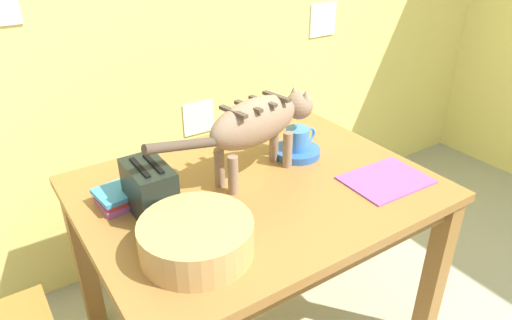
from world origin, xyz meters
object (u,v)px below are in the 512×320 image
coffee_mug (298,138)px  magazine (386,180)px  wicker_basket (196,237)px  toaster (150,190)px  dining_table (256,205)px  cat (259,122)px  book_stack (125,195)px  saucer_bowl (297,152)px

coffee_mug → magazine: bearing=-67.0°
wicker_basket → toaster: (-0.03, 0.26, 0.03)m
dining_table → cat: size_ratio=1.68×
dining_table → magazine: bearing=-30.0°
coffee_mug → toaster: toaster is taller
magazine → book_stack: (-0.83, 0.39, 0.02)m
cat → wicker_basket: size_ratio=2.22×
saucer_bowl → toaster: (-0.64, -0.06, 0.07)m
saucer_bowl → wicker_basket: (-0.61, -0.32, 0.04)m
saucer_bowl → book_stack: 0.69m
magazine → book_stack: book_stack is taller
dining_table → wicker_basket: (-0.35, -0.22, 0.14)m
book_stack → wicker_basket: 0.38m
book_stack → coffee_mug: bearing=-4.4°
magazine → book_stack: 0.92m
dining_table → magazine: 0.48m
wicker_basket → book_stack: bearing=101.8°
magazine → wicker_basket: bearing=-179.8°
dining_table → saucer_bowl: (0.26, 0.10, 0.10)m
dining_table → wicker_basket: bearing=-147.8°
magazine → wicker_basket: 0.76m
cat → book_stack: (-0.48, 0.09, -0.18)m
book_stack → cat: bearing=-10.7°
magazine → dining_table: bearing=151.5°
coffee_mug → toaster: bearing=-174.9°
cat → wicker_basket: (-0.40, -0.28, -0.15)m
saucer_bowl → book_stack: (-0.69, 0.05, 0.01)m
magazine → toaster: 0.83m
dining_table → toaster: 0.41m
saucer_bowl → wicker_basket: size_ratio=0.57×
dining_table → book_stack: book_stack is taller
magazine → coffee_mug: bearing=114.5°
saucer_bowl → wicker_basket: 0.69m
cat → toaster: 0.44m
dining_table → magazine: magazine is taller
saucer_bowl → cat: bearing=-169.6°
dining_table → cat: cat is taller
book_stack → dining_table: bearing=-19.9°
magazine → toaster: bearing=161.9°
magazine → toaster: size_ratio=1.48×
coffee_mug → wicker_basket: (-0.61, -0.32, -0.02)m
saucer_bowl → book_stack: book_stack is taller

